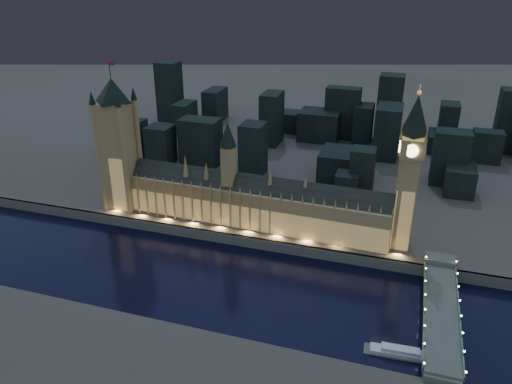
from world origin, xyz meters
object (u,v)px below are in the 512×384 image
(elizabeth_tower, at_px, (410,161))
(westminster_bridge, at_px, (440,311))
(river_boat, at_px, (400,352))
(palace_of_westminster, at_px, (253,202))
(victoria_tower, at_px, (118,138))

(elizabeth_tower, bearing_deg, westminster_bridge, -67.60)
(elizabeth_tower, bearing_deg, river_boat, -86.07)
(palace_of_westminster, xyz_separation_m, westminster_bridge, (134.34, -65.19, -20.39))
(westminster_bridge, bearing_deg, elizabeth_tower, 112.40)
(victoria_tower, height_order, westminster_bridge, victoria_tower)
(victoria_tower, xyz_separation_m, westminster_bridge, (244.94, -65.36, -59.21))
(elizabeth_tower, relative_size, river_boat, 3.00)
(palace_of_westminster, distance_m, river_boat, 155.26)
(elizabeth_tower, distance_m, river_boat, 123.77)
(palace_of_westminster, height_order, river_boat, palace_of_westminster)
(palace_of_westminster, bearing_deg, westminster_bridge, -25.88)
(westminster_bridge, bearing_deg, victoria_tower, 165.06)
(victoria_tower, relative_size, elizabeth_tower, 1.02)
(victoria_tower, relative_size, river_boat, 3.07)
(westminster_bridge, xyz_separation_m, river_boat, (-19.92, -36.78, -4.43))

